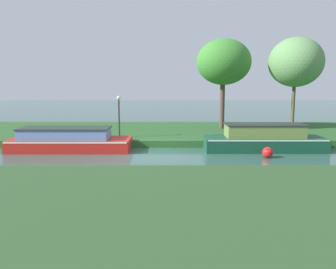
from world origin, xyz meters
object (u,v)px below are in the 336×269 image
Objects in this scene: forest_barge at (265,139)px; channel_buoy at (268,152)px; willow_tree_centre at (297,62)px; mooring_post_near at (26,134)px; lamp_post at (120,111)px; red_narrowboat at (70,140)px; willow_tree_left at (225,62)px.

channel_buoy is (-0.33, -1.94, -0.35)m from forest_barge.
mooring_post_near is (-17.50, -4.55, -4.43)m from willow_tree_centre.
lamp_post is at bearing 165.99° from forest_barge.
mooring_post_near is at bearing -170.36° from lamp_post.
lamp_post is at bearing -163.25° from willow_tree_centre.
channel_buoy is (10.57, -1.94, -0.29)m from red_narrowboat.
red_narrowboat is 3.59m from lamp_post.
channel_buoy is (13.53, -3.10, -0.48)m from mooring_post_near.
willow_tree_left reaches higher than red_narrowboat.
willow_tree_left is at bearing 30.11° from lamp_post.
willow_tree_centre reaches higher than red_narrowboat.
willow_tree_centre is 12.94m from lamp_post.
forest_barge is at bearing -77.64° from willow_tree_left.
willow_tree_left is at bearing 102.36° from forest_barge.
lamp_post reaches higher than channel_buoy.
lamp_post is at bearing 153.43° from channel_buoy.
red_narrowboat is 3.18m from mooring_post_near.
willow_tree_centre is (14.54, 5.71, 4.63)m from red_narrowboat.
forest_barge is 2.00m from channel_buoy.
mooring_post_near is at bearing -158.19° from willow_tree_left.
mooring_post_near is 13.89m from channel_buoy.
channel_buoy is (1.03, -8.10, -4.95)m from willow_tree_left.
lamp_post is 4.70× the size of channel_buoy.
red_narrowboat is 10.75m from channel_buoy.
willow_tree_centre is 2.54× the size of lamp_post.
lamp_post is at bearing -149.89° from willow_tree_left.
willow_tree_left is 9.06× the size of mooring_post_near.
lamp_post is (-8.38, 2.09, 1.42)m from forest_barge.
lamp_post reaches higher than red_narrowboat.
channel_buoy is at bearing -82.78° from willow_tree_left.
lamp_post is 9.17m from channel_buoy.
willow_tree_centre is (3.65, 5.71, 4.56)m from forest_barge.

